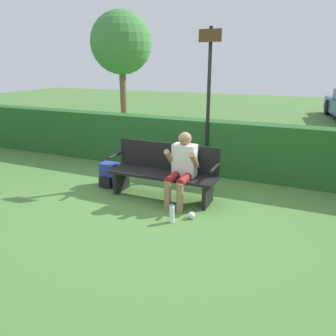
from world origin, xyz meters
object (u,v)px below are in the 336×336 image
person_seated (182,165)px  tree (121,43)px  signpost (208,97)px  backpack (109,175)px  water_bottle (172,214)px  park_bench (164,171)px

person_seated → tree: tree is taller
person_seated → tree: bearing=128.2°
signpost → tree: size_ratio=0.72×
backpack → signpost: size_ratio=0.15×
person_seated → water_bottle: size_ratio=4.23×
park_bench → water_bottle: (0.51, -0.87, -0.33)m
person_seated → tree: 7.74m
park_bench → person_seated: 0.45m
person_seated → backpack: person_seated is taller
backpack → water_bottle: backpack is taller
backpack → water_bottle: (1.68, -0.92, -0.08)m
person_seated → signpost: signpost is taller
person_seated → park_bench: bearing=160.4°
signpost → backpack: bearing=-140.0°
park_bench → water_bottle: park_bench is taller
person_seated → signpost: bearing=91.5°
backpack → water_bottle: bearing=-28.8°
backpack → park_bench: bearing=-2.8°
park_bench → tree: tree is taller
backpack → signpost: 2.42m
tree → signpost: bearing=-43.8°
water_bottle → signpost: (-0.17, 2.19, 1.48)m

